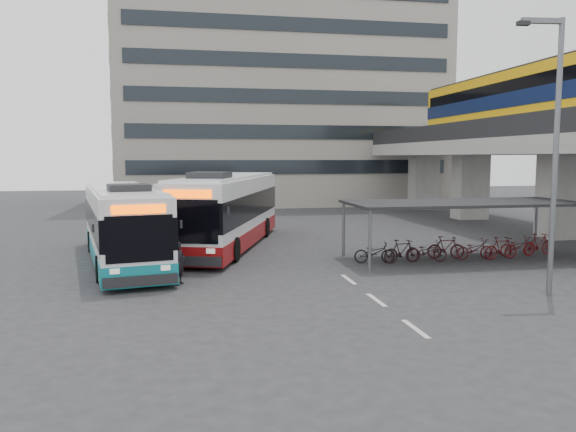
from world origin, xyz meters
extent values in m
plane|color=#28282B|center=(0.00, 0.00, 0.00)|extent=(120.00, 120.00, 0.00)
cube|color=gray|center=(17.00, 8.00, 2.30)|extent=(2.20, 1.60, 4.60)
cube|color=gray|center=(17.00, 18.00, 2.30)|extent=(2.20, 1.60, 4.60)
cube|color=gray|center=(17.00, 26.00, 2.30)|extent=(2.20, 1.60, 4.60)
cube|color=gray|center=(17.00, 12.00, 5.05)|extent=(8.00, 32.00, 0.90)
cube|color=black|center=(13.25, 12.00, 6.05)|extent=(0.35, 32.00, 1.10)
cube|color=black|center=(20.75, 12.00, 6.05)|extent=(0.35, 32.00, 1.10)
cube|color=#E4A70D|center=(17.00, 12.26, 7.60)|extent=(2.90, 20.00, 3.90)
cube|color=#0A153A|center=(17.00, 12.26, 7.80)|extent=(2.98, 20.02, 0.90)
cube|color=black|center=(17.00, 12.26, 8.60)|extent=(2.96, 19.20, 0.70)
cube|color=black|center=(17.00, 12.26, 9.55)|extent=(2.70, 19.60, 0.25)
cylinder|color=#595B60|center=(3.70, 4.80, 1.20)|extent=(0.12, 0.12, 2.40)
cylinder|color=#595B60|center=(13.30, 4.80, 1.20)|extent=(0.12, 0.12, 2.40)
cylinder|color=#595B60|center=(3.70, 1.20, 1.20)|extent=(0.12, 0.12, 2.40)
cube|color=black|center=(8.50, 3.00, 2.48)|extent=(10.00, 4.00, 0.12)
imported|color=black|center=(4.50, 3.00, 0.45)|extent=(1.71, 0.60, 0.90)
imported|color=black|center=(5.64, 3.00, 0.50)|extent=(1.66, 0.47, 1.00)
imported|color=black|center=(6.79, 3.00, 0.45)|extent=(1.71, 0.60, 0.90)
imported|color=black|center=(7.93, 3.00, 0.50)|extent=(1.66, 0.47, 1.00)
imported|color=#350C0F|center=(9.07, 3.00, 0.45)|extent=(1.71, 0.60, 0.90)
imported|color=#3F0C0F|center=(10.21, 3.00, 0.50)|extent=(1.66, 0.47, 1.00)
imported|color=#490C0F|center=(11.36, 3.00, 0.45)|extent=(1.71, 0.60, 0.90)
imported|color=#540C0F|center=(12.50, 3.00, 0.50)|extent=(1.66, 0.47, 1.00)
cube|color=gray|center=(6.00, 36.00, 12.50)|extent=(30.00, 15.00, 25.00)
cube|color=beige|center=(2.50, -6.00, 0.01)|extent=(0.15, 1.60, 0.01)
cube|color=beige|center=(2.50, -3.00, 0.01)|extent=(0.15, 1.60, 0.01)
cube|color=beige|center=(2.50, 0.00, 0.01)|extent=(0.15, 1.60, 0.01)
cube|color=white|center=(-1.22, 8.52, 1.95)|extent=(6.59, 13.02, 2.93)
cube|color=maroon|center=(-1.22, 8.52, 0.59)|extent=(6.64, 13.07, 0.80)
cube|color=black|center=(-1.22, 8.52, 2.08)|extent=(6.65, 13.05, 1.23)
cube|color=#F24A00|center=(-3.22, 2.44, 3.04)|extent=(1.83, 0.67, 0.32)
cube|color=black|center=(-2.22, 5.48, 3.65)|extent=(2.08, 2.13, 0.30)
cylinder|color=black|center=(-3.72, 5.03, 0.53)|extent=(0.64, 1.11, 1.07)
cylinder|color=black|center=(1.12, 11.53, 0.53)|extent=(0.64, 1.11, 1.07)
cube|color=white|center=(-5.92, 5.08, 1.77)|extent=(4.66, 11.87, 2.66)
cube|color=#0E757F|center=(-5.92, 5.08, 0.53)|extent=(4.70, 11.91, 0.73)
cube|color=black|center=(-5.92, 5.08, 1.89)|extent=(4.72, 11.90, 1.11)
cube|color=#F24A00|center=(-4.80, -0.62, 2.76)|extent=(1.71, 0.41, 0.29)
cube|color=black|center=(-5.36, 2.23, 3.31)|extent=(1.75, 1.80, 0.27)
cylinder|color=black|center=(-6.34, 1.21, 0.48)|extent=(0.47, 1.01, 0.97)
cylinder|color=black|center=(-5.41, 8.49, 0.48)|extent=(0.47, 1.01, 0.97)
imported|color=black|center=(-3.57, 0.35, 0.76)|extent=(0.62, 0.66, 1.52)
cylinder|color=#595B60|center=(8.29, -3.29, 4.37)|extent=(0.17, 0.17, 8.75)
cube|color=#595B60|center=(7.64, -3.22, 8.64)|extent=(1.32, 0.29, 0.16)
cube|color=black|center=(7.04, -3.16, 8.55)|extent=(0.40, 0.23, 0.13)
camera|label=1|loc=(-3.37, -19.33, 4.44)|focal=35.00mm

